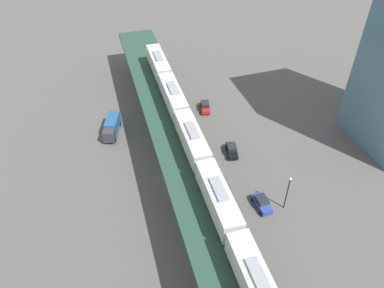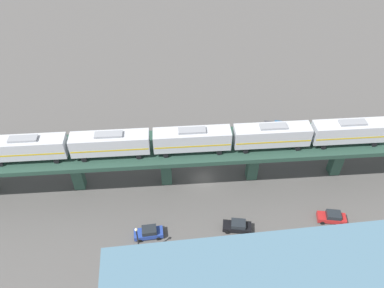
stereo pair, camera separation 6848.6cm
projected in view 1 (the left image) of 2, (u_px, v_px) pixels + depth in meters
ground_plane at (181, 180)px, 66.49m from camera, size 400.00×400.00×0.00m
elevated_viaduct at (180, 149)px, 62.02m from camera, size 12.03×92.26×8.31m
subway_train at (192, 139)px, 58.17m from camera, size 5.30×62.46×4.45m
street_car_red at (205, 106)px, 82.27m from camera, size 2.76×4.69×1.89m
street_car_black at (232, 150)px, 71.22m from camera, size 2.73×4.69×1.89m
street_car_blue at (262, 203)px, 61.22m from camera, size 2.04×4.44×1.89m
delivery_truck at (112, 126)px, 75.42m from camera, size 4.57×7.54×3.20m
street_lamp at (288, 191)px, 58.99m from camera, size 0.44×0.44×6.94m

